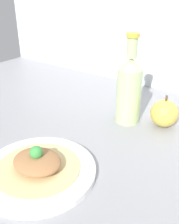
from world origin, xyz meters
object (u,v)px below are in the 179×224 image
Objects in this scene: apple at (164,113)px; plate at (38,170)px; plated_food at (37,163)px; cider_bottle at (129,88)px.

plate is at bearing -110.90° from apple.
plate is 2.26cm from plated_food.
cider_bottle is at bearing 83.35° from plate.
apple reaches higher than plated_food.
apple is at bearing 69.10° from plate.
plate is 42.71cm from apple.
cider_bottle reaches higher than apple.
plated_food is 0.71× the size of cider_bottle.
plate is 2.66× the size of apple.
cider_bottle reaches higher than plated_food.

